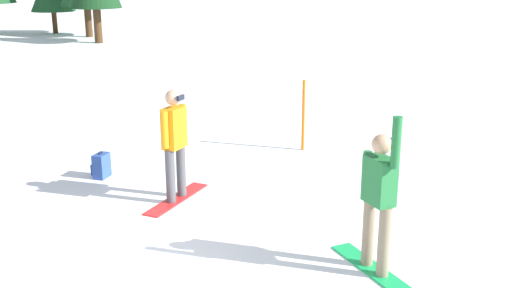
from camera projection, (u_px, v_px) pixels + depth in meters
ground_plane at (104, 278)px, 7.33m from camera, size 800.00×800.00×0.00m
snowboarder_foreground at (378, 199)px, 7.23m from camera, size 0.78×1.54×2.03m
snowboarder_midground at (175, 143)px, 9.52m from camera, size 1.01×1.48×1.81m
backpack_blue at (101, 166)px, 10.76m from camera, size 0.34×0.37×0.47m
trail_marker_pole at (303, 115)px, 12.24m from camera, size 0.06×0.06×1.45m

